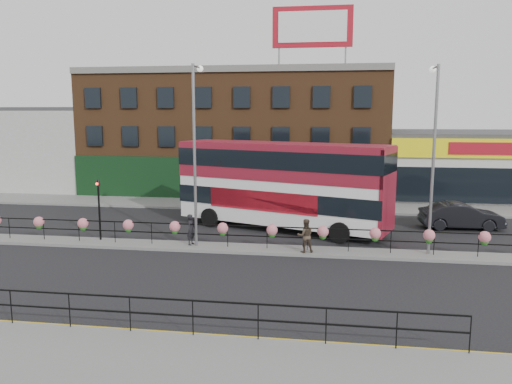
# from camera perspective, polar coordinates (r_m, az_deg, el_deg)

# --- Properties ---
(ground) EXTENTS (120.00, 120.00, 0.00)m
(ground) POSITION_cam_1_polar(r_m,az_deg,el_deg) (25.24, -1.00, -6.68)
(ground) COLOR black
(ground) RESTS_ON ground
(south_pavement) EXTENTS (60.00, 4.00, 0.15)m
(south_pavement) POSITION_cam_1_polar(r_m,az_deg,el_deg) (14.32, -9.34, -19.28)
(south_pavement) COLOR slate
(south_pavement) RESTS_ON ground
(north_pavement) EXTENTS (60.00, 4.00, 0.15)m
(north_pavement) POSITION_cam_1_polar(r_m,az_deg,el_deg) (36.82, 2.05, -1.55)
(north_pavement) COLOR slate
(north_pavement) RESTS_ON ground
(median) EXTENTS (60.00, 1.60, 0.15)m
(median) POSITION_cam_1_polar(r_m,az_deg,el_deg) (25.22, -1.00, -6.51)
(median) COLOR slate
(median) RESTS_ON ground
(yellow_line_inner) EXTENTS (60.00, 0.10, 0.01)m
(yellow_line_inner) POSITION_cam_1_polar(r_m,az_deg,el_deg) (16.32, -6.79, -15.78)
(yellow_line_inner) COLOR gold
(yellow_line_inner) RESTS_ON ground
(yellow_line_outer) EXTENTS (60.00, 0.10, 0.01)m
(yellow_line_outer) POSITION_cam_1_polar(r_m,az_deg,el_deg) (16.16, -6.97, -16.04)
(yellow_line_outer) COLOR gold
(yellow_line_outer) RESTS_ON ground
(brick_building) EXTENTS (25.00, 12.21, 10.30)m
(brick_building) POSITION_cam_1_polar(r_m,az_deg,el_deg) (44.68, -1.91, 6.84)
(brick_building) COLOR brown
(brick_building) RESTS_ON ground
(supermarket) EXTENTS (15.00, 12.25, 5.30)m
(supermarket) POSITION_cam_1_polar(r_m,az_deg,el_deg) (45.68, 23.65, 3.02)
(supermarket) COLOR silver
(supermarket) RESTS_ON ground
(warehouse_west) EXTENTS (15.50, 12.00, 7.30)m
(warehouse_west) POSITION_cam_1_polar(r_m,az_deg,el_deg) (52.35, -24.34, 4.75)
(warehouse_west) COLOR #AFB0AA
(warehouse_west) RESTS_ON ground
(billboard) EXTENTS (6.00, 0.29, 4.40)m
(billboard) POSITION_cam_1_polar(r_m,az_deg,el_deg) (39.50, 6.47, 18.23)
(billboard) COLOR maroon
(billboard) RESTS_ON brick_building
(median_railing) EXTENTS (30.04, 0.56, 1.23)m
(median_railing) POSITION_cam_1_polar(r_m,az_deg,el_deg) (24.98, -1.01, -4.37)
(median_railing) COLOR black
(median_railing) RESTS_ON median
(south_railing) EXTENTS (20.04, 0.05, 1.12)m
(south_railing) POSITION_cam_1_polar(r_m,az_deg,el_deg) (16.21, -14.24, -12.50)
(south_railing) COLOR black
(south_railing) RESTS_ON south_pavement
(double_decker_bus) EXTENTS (12.88, 7.07, 5.12)m
(double_decker_bus) POSITION_cam_1_polar(r_m,az_deg,el_deg) (29.16, 3.03, 1.75)
(double_decker_bus) COLOR white
(double_decker_bus) RESTS_ON ground
(car) EXTENTS (2.30, 4.95, 1.56)m
(car) POSITION_cam_1_polar(r_m,az_deg,el_deg) (32.08, 22.40, -2.54)
(car) COLOR black
(car) RESTS_ON ground
(pedestrian_a) EXTENTS (0.74, 0.63, 1.58)m
(pedestrian_a) POSITION_cam_1_polar(r_m,az_deg,el_deg) (25.76, -7.43, -4.27)
(pedestrian_a) COLOR black
(pedestrian_a) RESTS_ON median
(pedestrian_b) EXTENTS (1.06, 0.96, 1.64)m
(pedestrian_b) POSITION_cam_1_polar(r_m,az_deg,el_deg) (24.28, 5.66, -4.99)
(pedestrian_b) COLOR #423428
(pedestrian_b) RESTS_ON median
(lamp_column_west) EXTENTS (0.33, 1.59, 9.07)m
(lamp_column_west) POSITION_cam_1_polar(r_m,az_deg,el_deg) (25.12, -6.92, 5.98)
(lamp_column_west) COLOR gray
(lamp_column_west) RESTS_ON median
(lamp_column_east) EXTENTS (0.32, 1.56, 8.90)m
(lamp_column_east) POSITION_cam_1_polar(r_m,az_deg,el_deg) (24.85, 19.60, 5.26)
(lamp_column_east) COLOR gray
(lamp_column_east) RESTS_ON median
(traffic_light_median) EXTENTS (0.15, 0.28, 3.65)m
(traffic_light_median) POSITION_cam_1_polar(r_m,az_deg,el_deg) (27.50, -17.55, -0.53)
(traffic_light_median) COLOR black
(traffic_light_median) RESTS_ON median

